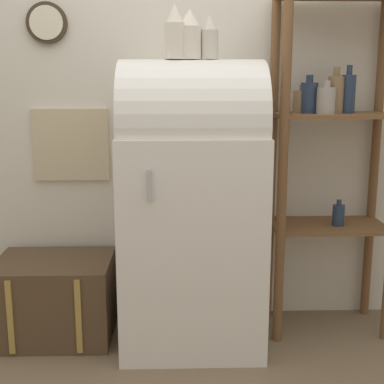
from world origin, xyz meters
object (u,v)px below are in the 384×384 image
at_px(vase_left, 175,33).
at_px(vase_right, 210,38).
at_px(vase_center, 189,36).
at_px(suitcase_trunk, 55,298).
at_px(refrigerator, 192,201).

relative_size(vase_left, vase_right, 1.22).
xyz_separation_m(vase_left, vase_center, (0.07, 0.03, -0.01)).
distance_m(vase_center, vase_right, 0.10).
distance_m(suitcase_trunk, vase_right, 1.61).
xyz_separation_m(vase_left, vase_right, (0.17, 0.02, -0.02)).
bearing_deg(vase_left, vase_right, 7.07).
xyz_separation_m(suitcase_trunk, vase_center, (0.74, -0.04, 1.39)).
relative_size(suitcase_trunk, vase_left, 2.37).
height_order(refrigerator, suitcase_trunk, refrigerator).
distance_m(suitcase_trunk, vase_center, 1.58).
bearing_deg(vase_right, vase_left, -172.93).
xyz_separation_m(refrigerator, vase_right, (0.09, 0.01, 0.82)).
height_order(refrigerator, vase_center, vase_center).
bearing_deg(vase_right, vase_center, 177.78).
bearing_deg(vase_center, vase_right, -2.22).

